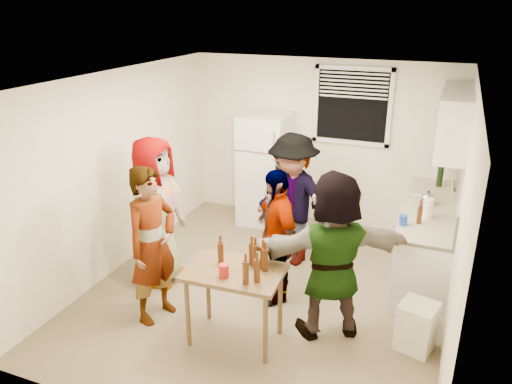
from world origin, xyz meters
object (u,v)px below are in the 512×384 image
at_px(wine_bottle, 439,186).
at_px(blue_cup, 403,225).
at_px(guest_stripe, 158,315).
at_px(guest_back_left, 283,247).
at_px(beer_bottle_table, 255,267).
at_px(guest_orange, 328,330).
at_px(beer_bottle_counter, 418,223).
at_px(serving_table, 235,339).
at_px(refrigerator, 265,169).
at_px(guest_black, 275,296).
at_px(guest_back_right, 291,260).
at_px(trash_bin, 417,326).
at_px(guest_grey, 161,278).
at_px(red_cup, 224,276).
at_px(kettle, 427,204).

bearing_deg(wine_bottle, blue_cup, -101.87).
xyz_separation_m(guest_stripe, guest_back_left, (0.76, 2.05, 0.00)).
distance_m(beer_bottle_table, guest_orange, 1.12).
distance_m(beer_bottle_counter, serving_table, 2.41).
bearing_deg(guest_stripe, guest_orange, -63.01).
distance_m(refrigerator, serving_table, 3.10).
bearing_deg(beer_bottle_table, guest_black, 93.93).
bearing_deg(beer_bottle_table, guest_stripe, -176.44).
xyz_separation_m(beer_bottle_counter, guest_back_right, (-1.56, 0.21, -0.90)).
bearing_deg(trash_bin, refrigerator, 136.84).
bearing_deg(wine_bottle, beer_bottle_table, -119.07).
bearing_deg(guest_grey, beer_bottle_counter, -73.87).
bearing_deg(serving_table, guest_black, 82.76).
bearing_deg(guest_orange, trash_bin, 155.23).
bearing_deg(serving_table, red_cup, -107.20).
distance_m(beer_bottle_counter, blue_cup, 0.19).
distance_m(guest_grey, guest_stripe, 0.78).
bearing_deg(red_cup, guest_orange, 35.19).
bearing_deg(refrigerator, kettle, -15.66).
relative_size(kettle, beer_bottle_table, 0.96).
distance_m(refrigerator, blue_cup, 2.60).
bearing_deg(red_cup, guest_stripe, 167.30).
height_order(red_cup, guest_grey, red_cup).
xyz_separation_m(trash_bin, guest_grey, (-3.07, 0.20, -0.25)).
bearing_deg(guest_back_right, trash_bin, -14.37).
height_order(trash_bin, guest_orange, trash_bin).
distance_m(trash_bin, guest_stripe, 2.74).
xyz_separation_m(beer_bottle_table, guest_orange, (0.69, 0.35, -0.80)).
relative_size(beer_bottle_table, guest_grey, 0.13).
relative_size(guest_back_left, guest_black, 0.92).
bearing_deg(wine_bottle, refrigerator, -178.49).
xyz_separation_m(wine_bottle, blue_cup, (-0.31, -1.47, 0.00)).
bearing_deg(guest_stripe, serving_table, -80.20).
xyz_separation_m(red_cup, guest_back_left, (-0.16, 2.25, -0.80)).
relative_size(wine_bottle, guest_orange, 0.18).
distance_m(trash_bin, guest_orange, 0.91).
bearing_deg(wine_bottle, guest_grey, -144.44).
distance_m(serving_table, red_cup, 0.82).
bearing_deg(guest_black, refrigerator, 161.17).
xyz_separation_m(beer_bottle_counter, guest_stripe, (-2.54, -1.52, -0.90)).
xyz_separation_m(red_cup, guest_black, (0.16, 1.03, -0.80)).
xyz_separation_m(blue_cup, red_cup, (-1.46, -1.62, -0.10)).
xyz_separation_m(trash_bin, red_cup, (-1.76, -0.69, 0.55)).
relative_size(beer_bottle_table, guest_black, 0.15).
xyz_separation_m(wine_bottle, guest_back_left, (-1.93, -0.84, -0.90)).
height_order(beer_bottle_counter, serving_table, beer_bottle_counter).
relative_size(trash_bin, guest_back_left, 0.34).
distance_m(beer_bottle_table, red_cup, 0.35).
bearing_deg(beer_bottle_counter, refrigerator, 151.07).
relative_size(beer_bottle_counter, guest_grey, 0.11).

